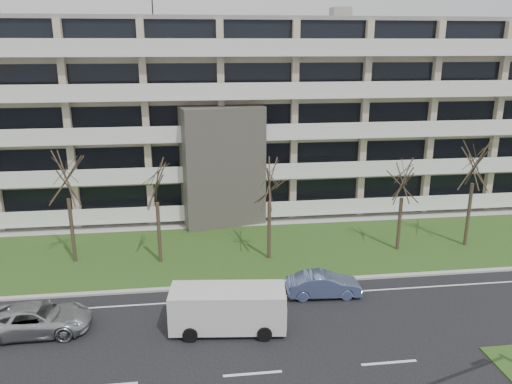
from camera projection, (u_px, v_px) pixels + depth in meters
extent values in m
plane|color=black|center=(253.00, 374.00, 21.02)|extent=(160.00, 160.00, 0.00)
cube|color=#31501A|center=(229.00, 251.00, 33.37)|extent=(90.00, 10.00, 0.06)
cube|color=#B2B2AD|center=(236.00, 285.00, 28.60)|extent=(90.00, 0.35, 0.12)
cube|color=#B2B2AD|center=(224.00, 223.00, 38.59)|extent=(90.00, 2.00, 0.08)
cube|color=white|center=(238.00, 299.00, 27.19)|extent=(90.00, 0.12, 0.01)
cube|color=#B8A58F|center=(217.00, 114.00, 43.11)|extent=(60.00, 12.00, 15.00)
cube|color=gray|center=(215.00, 21.00, 40.93)|extent=(60.50, 12.50, 0.30)
cube|color=#4C4742|center=(223.00, 167.00, 37.32)|extent=(6.39, 3.69, 9.00)
cube|color=black|center=(224.00, 199.00, 37.84)|extent=(4.92, 1.19, 3.50)
cube|color=black|center=(223.00, 194.00, 38.93)|extent=(58.00, 0.10, 1.80)
cube|color=white|center=(224.00, 215.00, 38.72)|extent=(58.00, 1.40, 0.22)
cube|color=white|center=(224.00, 210.00, 37.93)|extent=(58.00, 0.08, 1.00)
cube|color=black|center=(222.00, 156.00, 38.08)|extent=(58.00, 0.10, 1.80)
cube|color=white|center=(223.00, 177.00, 37.86)|extent=(58.00, 1.40, 0.22)
cube|color=white|center=(223.00, 172.00, 37.07)|extent=(58.00, 0.08, 1.00)
cube|color=black|center=(221.00, 117.00, 37.22)|extent=(58.00, 0.10, 1.80)
cube|color=white|center=(222.00, 138.00, 37.00)|extent=(58.00, 1.40, 0.22)
cube|color=white|center=(222.00, 132.00, 36.21)|extent=(58.00, 0.08, 1.00)
cube|color=black|center=(220.00, 76.00, 36.36)|extent=(58.00, 0.10, 1.80)
cube|color=white|center=(221.00, 98.00, 36.14)|extent=(58.00, 1.40, 0.22)
cube|color=white|center=(222.00, 90.00, 35.35)|extent=(58.00, 0.08, 1.00)
cube|color=black|center=(219.00, 33.00, 35.50)|extent=(58.00, 0.10, 1.80)
cube|color=white|center=(220.00, 55.00, 35.29)|extent=(58.00, 1.40, 0.22)
cube|color=white|center=(221.00, 46.00, 34.50)|extent=(58.00, 0.08, 1.00)
imported|color=#B2B6BA|center=(37.00, 319.00, 23.86)|extent=(5.12, 2.41, 1.41)
imported|color=#687BB5|center=(323.00, 285.00, 27.34)|extent=(4.14, 1.63, 1.34)
cube|color=silver|center=(228.00, 308.00, 23.98)|extent=(5.69, 2.61, 1.94)
cube|color=black|center=(228.00, 297.00, 23.82)|extent=(5.27, 2.42, 0.71)
cube|color=silver|center=(282.00, 310.00, 24.07)|extent=(0.56, 1.96, 1.22)
cylinder|color=black|center=(190.00, 335.00, 23.20)|extent=(0.74, 0.33, 0.71)
cylinder|color=black|center=(194.00, 312.00, 25.15)|extent=(0.74, 0.33, 0.71)
cylinder|color=black|center=(264.00, 334.00, 23.27)|extent=(0.74, 0.33, 0.71)
cylinder|color=black|center=(263.00, 311.00, 25.22)|extent=(0.74, 0.33, 0.71)
cylinder|color=#382B21|center=(72.00, 231.00, 31.21)|extent=(0.24, 0.24, 4.22)
cylinder|color=#382B21|center=(159.00, 233.00, 31.17)|extent=(0.24, 0.24, 4.00)
cylinder|color=#382B21|center=(269.00, 231.00, 31.72)|extent=(0.24, 0.24, 3.87)
cylinder|color=#382B21|center=(399.00, 224.00, 33.17)|extent=(0.24, 0.24, 3.66)
cylinder|color=#382B21|center=(468.00, 215.00, 33.75)|extent=(0.24, 0.24, 4.44)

